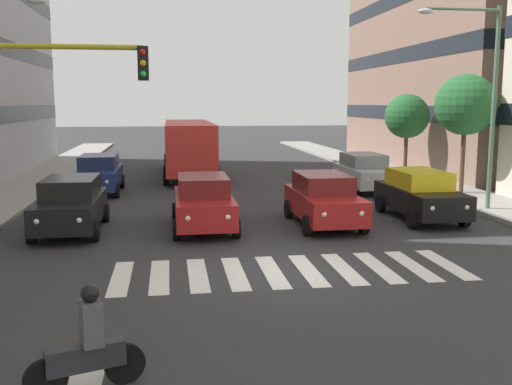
% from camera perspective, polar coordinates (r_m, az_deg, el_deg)
% --- Properties ---
extents(ground_plane, '(180.00, 180.00, 0.00)m').
position_cam_1_polar(ground_plane, '(14.38, 3.36, -7.66)').
color(ground_plane, '#2D2D30').
extents(crosswalk_markings, '(8.55, 2.80, 0.01)m').
position_cam_1_polar(crosswalk_markings, '(14.38, 3.36, -7.64)').
color(crosswalk_markings, silver).
rests_on(crosswalk_markings, ground_plane).
extents(car_0, '(2.02, 4.44, 1.72)m').
position_cam_1_polar(car_0, '(21.24, 15.74, -0.17)').
color(car_0, black).
rests_on(car_0, ground_plane).
extents(car_1, '(2.02, 4.44, 1.72)m').
position_cam_1_polar(car_1, '(19.56, 6.62, -0.64)').
color(car_1, maroon).
rests_on(car_1, ground_plane).
extents(car_2, '(2.02, 4.44, 1.72)m').
position_cam_1_polar(car_2, '(18.96, -5.18, -0.91)').
color(car_2, maroon).
rests_on(car_2, ground_plane).
extents(car_3, '(2.02, 4.44, 1.72)m').
position_cam_1_polar(car_3, '(19.34, -17.67, -1.10)').
color(car_3, black).
rests_on(car_3, ground_plane).
extents(car_row2_0, '(2.02, 4.44, 1.72)m').
position_cam_1_polar(car_row2_0, '(27.36, -15.13, 1.80)').
color(car_row2_0, navy).
rests_on(car_row2_0, ground_plane).
extents(car_row2_1, '(2.02, 4.44, 1.72)m').
position_cam_1_polar(car_row2_1, '(27.56, 10.52, 2.00)').
color(car_row2_1, '#B2B7BC').
rests_on(car_row2_1, ground_plane).
extents(bus_behind_traffic, '(2.78, 10.50, 3.00)m').
position_cam_1_polar(bus_behind_traffic, '(32.79, -6.63, 4.86)').
color(bus_behind_traffic, red).
rests_on(bus_behind_traffic, ground_plane).
extents(motorcycle_with_rider, '(1.64, 0.65, 1.57)m').
position_cam_1_polar(motorcycle_with_rider, '(8.81, -16.16, -14.43)').
color(motorcycle_with_rider, black).
rests_on(motorcycle_with_rider, ground_plane).
extents(traffic_light_gantry, '(4.72, 0.36, 5.50)m').
position_cam_1_polar(traffic_light_gantry, '(14.25, -23.64, 6.70)').
color(traffic_light_gantry, '#AD991E').
rests_on(traffic_light_gantry, ground_plane).
extents(street_lamp_left, '(3.13, 0.28, 7.33)m').
position_cam_1_polar(street_lamp_left, '(22.94, 21.24, 9.64)').
color(street_lamp_left, '#4C6B56').
rests_on(street_lamp_left, sidewalk_left).
extents(street_tree_1, '(2.64, 2.64, 5.15)m').
position_cam_1_polar(street_tree_1, '(26.98, 19.82, 8.06)').
color(street_tree_1, '#513823').
rests_on(street_tree_1, sidewalk_left).
extents(street_tree_2, '(2.34, 2.34, 4.38)m').
position_cam_1_polar(street_tree_2, '(32.00, 14.57, 7.22)').
color(street_tree_2, '#513823').
rests_on(street_tree_2, sidewalk_left).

